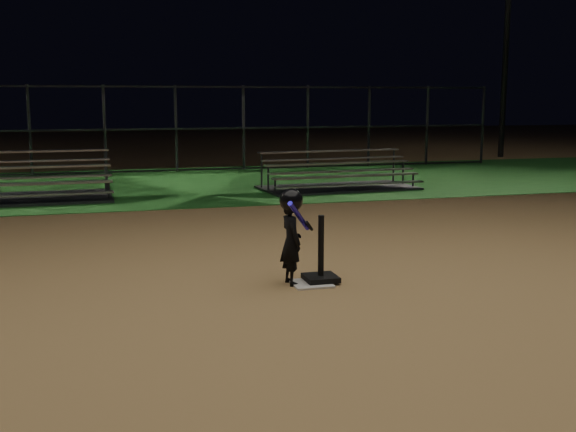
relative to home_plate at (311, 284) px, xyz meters
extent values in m
plane|color=#9D7847|center=(0.00, 0.00, -0.01)|extent=(80.00, 80.00, 0.00)
cube|color=#1A511A|center=(0.00, 10.00, -0.01)|extent=(60.00, 8.00, 0.01)
cube|color=beige|center=(0.00, 0.00, 0.00)|extent=(0.45, 0.45, 0.02)
cube|color=black|center=(0.14, 0.06, 0.04)|extent=(0.38, 0.38, 0.06)
cylinder|color=black|center=(0.14, 0.06, 0.43)|extent=(0.07, 0.07, 0.72)
imported|color=black|center=(-0.22, 0.09, 0.49)|extent=(0.28, 0.39, 1.01)
sphere|color=black|center=(-0.22, 0.09, 0.98)|extent=(0.27, 0.27, 0.27)
cylinder|color=#291BEC|center=(-0.17, -0.06, 0.82)|extent=(0.39, 0.47, 0.41)
cylinder|color=black|center=(-0.01, 0.06, 0.68)|extent=(0.14, 0.17, 0.14)
cube|color=#A8A8AD|center=(-4.07, 7.51, 0.40)|extent=(4.15, 0.35, 0.04)
cube|color=#A8A8AD|center=(-4.06, 7.22, 0.22)|extent=(4.15, 0.35, 0.03)
cube|color=#A8A8AD|center=(-4.08, 8.08, 0.69)|extent=(4.15, 0.35, 0.04)
cube|color=#A8A8AD|center=(-4.08, 7.79, 0.51)|extent=(4.15, 0.35, 0.03)
cube|color=#A8A8AD|center=(-4.10, 8.65, 0.98)|extent=(4.15, 0.35, 0.04)
cube|color=#A8A8AD|center=(-4.09, 8.36, 0.80)|extent=(4.15, 0.35, 0.03)
cube|color=#38383D|center=(-4.08, 8.08, 0.02)|extent=(4.19, 2.12, 0.06)
cube|color=#A3A2A7|center=(3.24, 7.55, 0.35)|extent=(3.63, 0.46, 0.04)
cube|color=#A3A2A7|center=(3.26, 7.29, 0.19)|extent=(3.63, 0.46, 0.03)
cube|color=#A3A2A7|center=(3.21, 8.04, 0.60)|extent=(3.63, 0.46, 0.04)
cube|color=#A3A2A7|center=(3.23, 7.79, 0.44)|extent=(3.63, 0.46, 0.03)
cube|color=#A3A2A7|center=(3.18, 8.54, 0.86)|extent=(3.63, 0.46, 0.04)
cube|color=#A3A2A7|center=(3.19, 8.29, 0.69)|extent=(3.63, 0.46, 0.03)
cube|color=#38383D|center=(3.21, 8.04, 0.02)|extent=(3.73, 2.01, 0.05)
cube|color=#38383D|center=(0.00, 13.00, 0.04)|extent=(20.00, 0.05, 0.05)
cube|color=#38383D|center=(0.00, 13.00, 1.24)|extent=(20.00, 0.05, 0.05)
cube|color=#38383D|center=(0.00, 13.00, 2.44)|extent=(20.00, 0.05, 0.05)
cylinder|color=#38383D|center=(0.00, 13.00, 1.24)|extent=(0.08, 0.08, 2.50)
cylinder|color=#38383D|center=(5.00, 13.00, 1.24)|extent=(0.08, 0.08, 2.50)
cylinder|color=#38383D|center=(10.00, 13.00, 1.24)|extent=(0.08, 0.08, 2.50)
cylinder|color=#2D2D30|center=(12.00, 15.00, 3.99)|extent=(0.20, 0.20, 8.00)
camera|label=1|loc=(-2.41, -7.59, 2.16)|focal=43.86mm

